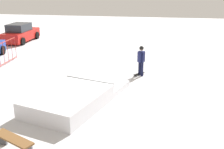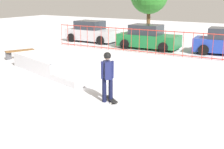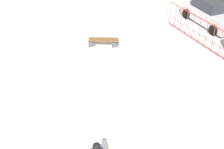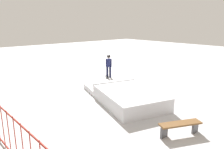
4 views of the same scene
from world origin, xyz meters
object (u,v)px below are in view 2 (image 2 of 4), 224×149
at_px(skater, 107,73).
at_px(parked_car_green, 148,38).
at_px(skate_ramp, 60,64).
at_px(skateboard, 111,99).
at_px(park_bench, 20,52).
at_px(parked_car_silver, 92,32).

height_order(skater, parked_car_green, skater).
height_order(skate_ramp, skateboard, skate_ramp).
relative_size(skate_ramp, skater, 3.43).
relative_size(skate_ramp, parked_car_green, 1.42).
bearing_deg(park_bench, skater, -23.28).
bearing_deg(skate_ramp, park_bench, -176.87).
bearing_deg(park_bench, parked_car_silver, 91.38).
height_order(park_bench, parked_car_silver, parked_car_silver).
xyz_separation_m(parked_car_silver, parked_car_green, (5.00, -0.51, 0.00)).
relative_size(parked_car_silver, parked_car_green, 0.99).
xyz_separation_m(skate_ramp, skateboard, (4.48, -2.51, -0.24)).
xyz_separation_m(skater, park_bench, (-8.17, 3.51, -0.65)).
bearing_deg(park_bench, skate_ramp, -13.54).
height_order(skater, skateboard, skater).
height_order(skateboard, parked_car_silver, parked_car_silver).
distance_m(skate_ramp, parked_car_green, 7.80).
height_order(skate_ramp, skater, skater).
height_order(skate_ramp, parked_car_silver, parked_car_silver).
bearing_deg(skate_ramp, skater, -14.00).
xyz_separation_m(skate_ramp, parked_car_green, (1.05, 7.71, 0.41)).
bearing_deg(skateboard, parked_car_green, 145.19).
bearing_deg(skateboard, skate_ramp, -172.63).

